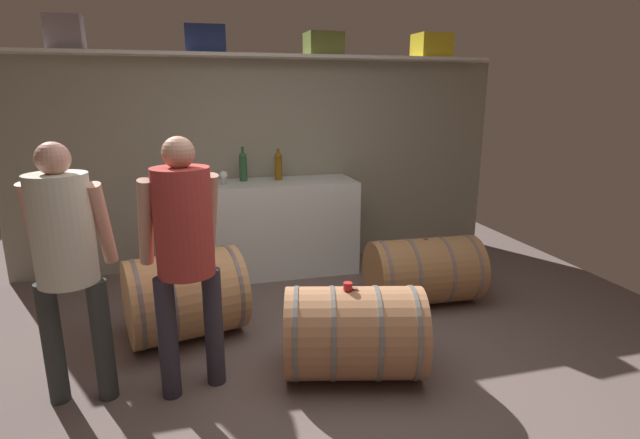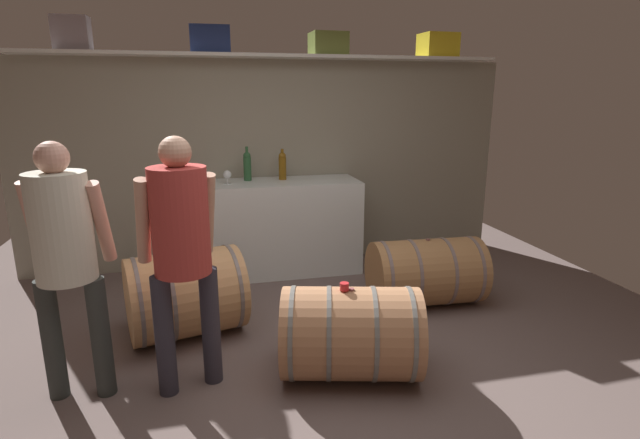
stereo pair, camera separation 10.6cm
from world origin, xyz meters
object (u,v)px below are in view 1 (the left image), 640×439
(wine_barrel_far, at_px, (424,271))
(wine_barrel_flank, at_px, (185,295))
(toolcase_navy, at_px, (205,39))
(wine_barrel_near, at_px, (354,332))
(winemaker_pouring, at_px, (66,249))
(work_cabinet, at_px, (281,227))
(toolcase_olive, at_px, (323,44))
(toolcase_yellow, at_px, (432,46))
(wine_glass, at_px, (223,175))
(wine_bottle_amber, at_px, (278,165))
(visitor_tasting, at_px, (184,241))
(toolcase_grey, at_px, (65,33))
(tasting_cup, at_px, (348,286))
(wine_bottle_green, at_px, (243,166))

(wine_barrel_far, xyz_separation_m, wine_barrel_flank, (-2.00, -0.10, 0.04))
(toolcase_navy, distance_m, wine_barrel_near, 3.10)
(winemaker_pouring, bearing_deg, work_cabinet, 57.53)
(toolcase_olive, xyz_separation_m, wine_barrel_far, (0.55, -1.33, -1.97))
(toolcase_olive, relative_size, wine_barrel_far, 0.36)
(toolcase_olive, height_order, toolcase_yellow, toolcase_yellow)
(wine_glass, height_order, wine_barrel_far, wine_glass)
(wine_glass, xyz_separation_m, wine_barrel_far, (1.61, -1.07, -0.74))
(work_cabinet, bearing_deg, wine_barrel_near, -87.36)
(toolcase_yellow, xyz_separation_m, wine_barrel_near, (-1.60, -2.26, -1.98))
(wine_bottle_amber, bearing_deg, visitor_tasting, -114.24)
(wine_bottle_amber, bearing_deg, wine_glass, -166.09)
(toolcase_grey, relative_size, visitor_tasting, 0.19)
(winemaker_pouring, bearing_deg, visitor_tasting, 1.76)
(toolcase_olive, distance_m, toolcase_yellow, 1.19)
(wine_glass, distance_m, visitor_tasting, 1.93)
(wine_bottle_amber, distance_m, wine_barrel_near, 2.28)
(toolcase_grey, height_order, toolcase_navy, toolcase_grey)
(toolcase_grey, relative_size, tasting_cup, 5.33)
(wine_barrel_far, bearing_deg, work_cabinet, 135.70)
(tasting_cup, distance_m, visitor_tasting, 1.02)
(toolcase_grey, relative_size, wine_bottle_amber, 0.97)
(winemaker_pouring, relative_size, visitor_tasting, 0.99)
(toolcase_yellow, bearing_deg, toolcase_olive, 177.36)
(wine_bottle_amber, relative_size, winemaker_pouring, 0.20)
(wine_barrel_far, bearing_deg, toolcase_grey, 157.78)
(work_cabinet, distance_m, visitor_tasting, 2.19)
(toolcase_navy, relative_size, winemaker_pouring, 0.24)
(toolcase_navy, bearing_deg, work_cabinet, -16.84)
(work_cabinet, bearing_deg, wine_glass, -175.42)
(toolcase_grey, distance_m, toolcase_navy, 1.20)
(work_cabinet, bearing_deg, winemaker_pouring, -129.66)
(wine_bottle_green, relative_size, winemaker_pouring, 0.22)
(wine_barrel_flank, bearing_deg, wine_glass, 57.89)
(tasting_cup, bearing_deg, visitor_tasting, 173.39)
(wine_bottle_amber, bearing_deg, toolcase_grey, 176.25)
(toolcase_grey, distance_m, tasting_cup, 3.40)
(wine_bottle_green, distance_m, wine_glass, 0.27)
(wine_bottle_green, height_order, visitor_tasting, visitor_tasting)
(toolcase_navy, xyz_separation_m, toolcase_yellow, (2.33, 0.00, -0.00))
(wine_barrel_near, distance_m, visitor_tasting, 1.21)
(winemaker_pouring, bearing_deg, toolcase_navy, 73.66)
(toolcase_navy, height_order, wine_glass, toolcase_navy)
(toolcase_grey, distance_m, wine_barrel_near, 3.59)
(toolcase_olive, distance_m, tasting_cup, 2.83)
(toolcase_grey, relative_size, toolcase_navy, 0.82)
(toolcase_navy, distance_m, toolcase_olive, 1.15)
(toolcase_navy, relative_size, visitor_tasting, 0.24)
(work_cabinet, xyz_separation_m, wine_barrel_near, (0.09, -2.05, -0.17))
(toolcase_yellow, bearing_deg, wine_bottle_amber, -178.54)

